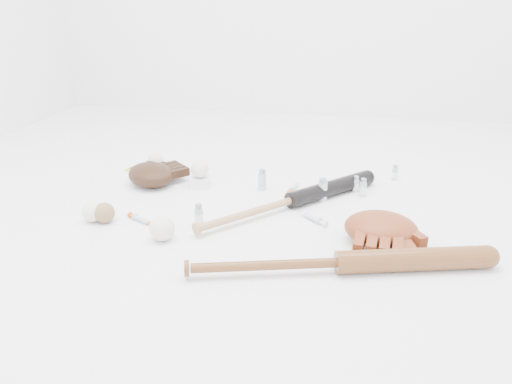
% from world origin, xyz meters
% --- Properties ---
extents(bat_dark, '(0.62, 0.64, 0.06)m').
position_xyz_m(bat_dark, '(0.11, 0.09, 0.03)').
color(bat_dark, black).
rests_on(bat_dark, ground).
extents(bat_wood, '(0.88, 0.29, 0.07)m').
position_xyz_m(bat_wood, '(0.29, -0.32, 0.03)').
color(bat_wood, brown).
rests_on(bat_wood, ground).
extents(glove_dark, '(0.34, 0.34, 0.09)m').
position_xyz_m(glove_dark, '(-0.47, 0.22, 0.04)').
color(glove_dark, black).
rests_on(glove_dark, ground).
extents(glove_tan, '(0.30, 0.30, 0.10)m').
position_xyz_m(glove_tan, '(0.41, -0.12, 0.05)').
color(glove_tan, maroon).
rests_on(glove_tan, ground).
extents(trading_card, '(0.08, 0.09, 0.00)m').
position_xyz_m(trading_card, '(-0.61, 0.38, 0.00)').
color(trading_card, gold).
rests_on(trading_card, ground).
extents(pedestal, '(0.08, 0.08, 0.04)m').
position_xyz_m(pedestal, '(-0.27, 0.23, 0.02)').
color(pedestal, white).
rests_on(pedestal, ground).
extents(baseball_on_pedestal, '(0.07, 0.07, 0.07)m').
position_xyz_m(baseball_on_pedestal, '(-0.27, 0.23, 0.08)').
color(baseball_on_pedestal, silver).
rests_on(baseball_on_pedestal, pedestal).
extents(baseball_left, '(0.07, 0.07, 0.07)m').
position_xyz_m(baseball_left, '(-0.54, -0.14, 0.04)').
color(baseball_left, silver).
rests_on(baseball_left, ground).
extents(baseball_upper, '(0.07, 0.07, 0.07)m').
position_xyz_m(baseball_upper, '(-0.52, 0.41, 0.03)').
color(baseball_upper, silver).
rests_on(baseball_upper, ground).
extents(baseball_mid, '(0.08, 0.08, 0.08)m').
position_xyz_m(baseball_mid, '(-0.26, -0.22, 0.04)').
color(baseball_mid, silver).
rests_on(baseball_mid, ground).
extents(baseball_aged, '(0.07, 0.07, 0.07)m').
position_xyz_m(baseball_aged, '(-0.49, -0.14, 0.03)').
color(baseball_aged, olive).
rests_on(baseball_aged, ground).
extents(syringe_0, '(0.14, 0.09, 0.02)m').
position_xyz_m(syringe_0, '(-0.37, -0.12, 0.01)').
color(syringe_0, '#ADBCC6').
rests_on(syringe_0, ground).
extents(syringe_1, '(0.13, 0.13, 0.02)m').
position_xyz_m(syringe_1, '(0.19, 0.00, 0.01)').
color(syringe_1, '#ADBCC6').
rests_on(syringe_1, ground).
extents(syringe_2, '(0.05, 0.15, 0.02)m').
position_xyz_m(syringe_2, '(0.10, 0.27, 0.01)').
color(syringe_2, '#ADBCC6').
rests_on(syringe_2, ground).
extents(syringe_3, '(0.08, 0.14, 0.02)m').
position_xyz_m(syringe_3, '(0.40, -0.14, 0.01)').
color(syringe_3, '#ADBCC6').
rests_on(syringe_3, ground).
extents(vial_0, '(0.02, 0.02, 0.06)m').
position_xyz_m(vial_0, '(0.49, 0.45, 0.03)').
color(vial_0, '#ABB4BB').
rests_on(vial_0, ground).
extents(vial_1, '(0.02, 0.02, 0.06)m').
position_xyz_m(vial_1, '(0.33, 0.29, 0.03)').
color(vial_1, '#ABB4BB').
rests_on(vial_1, ground).
extents(vial_2, '(0.03, 0.03, 0.08)m').
position_xyz_m(vial_2, '(-0.02, 0.24, 0.04)').
color(vial_2, '#ABB4BB').
rests_on(vial_2, ground).
extents(vial_3, '(0.04, 0.04, 0.08)m').
position_xyz_m(vial_3, '(0.21, 0.19, 0.04)').
color(vial_3, '#ABB4BB').
rests_on(vial_3, ground).
extents(vial_4, '(0.03, 0.03, 0.07)m').
position_xyz_m(vial_4, '(-0.18, -0.10, 0.04)').
color(vial_4, '#ABB4BB').
rests_on(vial_4, ground).
extents(vial_5, '(0.03, 0.03, 0.07)m').
position_xyz_m(vial_5, '(0.36, 0.25, 0.04)').
color(vial_5, '#ABB4BB').
rests_on(vial_5, ground).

